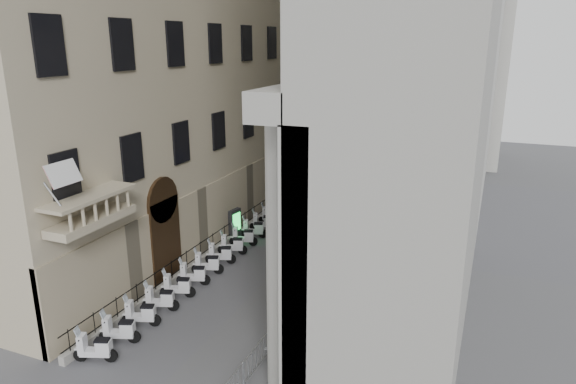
% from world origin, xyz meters
% --- Properties ---
extents(far_building, '(22.00, 10.00, 30.00)m').
position_xyz_m(far_building, '(0.00, 48.00, 15.00)').
color(far_building, beige).
rests_on(far_building, ground).
extents(iron_fence, '(0.30, 28.00, 1.40)m').
position_xyz_m(iron_fence, '(-4.30, 18.00, 0.00)').
color(iron_fence, black).
rests_on(iron_fence, ground).
extents(blue_awning, '(1.60, 3.00, 3.00)m').
position_xyz_m(blue_awning, '(4.15, 26.00, 0.00)').
color(blue_awning, navy).
rests_on(blue_awning, ground).
extents(flag, '(1.00, 1.40, 8.20)m').
position_xyz_m(flag, '(-4.00, 5.00, 0.00)').
color(flag, '#9E0C11').
rests_on(flag, ground).
extents(scooter_0, '(1.51, 1.01, 1.50)m').
position_xyz_m(scooter_0, '(-3.26, 4.77, 0.00)').
color(scooter_0, silver).
rests_on(scooter_0, ground).
extents(scooter_1, '(1.51, 1.01, 1.50)m').
position_xyz_m(scooter_1, '(-3.26, 6.20, 0.00)').
color(scooter_1, silver).
rests_on(scooter_1, ground).
extents(scooter_2, '(1.51, 1.01, 1.50)m').
position_xyz_m(scooter_2, '(-3.26, 7.62, 0.00)').
color(scooter_2, silver).
rests_on(scooter_2, ground).
extents(scooter_3, '(1.51, 1.01, 1.50)m').
position_xyz_m(scooter_3, '(-3.26, 9.05, 0.00)').
color(scooter_3, silver).
rests_on(scooter_3, ground).
extents(scooter_4, '(1.51, 1.01, 1.50)m').
position_xyz_m(scooter_4, '(-3.26, 10.48, 0.00)').
color(scooter_4, silver).
rests_on(scooter_4, ground).
extents(scooter_5, '(1.51, 1.01, 1.50)m').
position_xyz_m(scooter_5, '(-3.26, 11.91, 0.00)').
color(scooter_5, silver).
rests_on(scooter_5, ground).
extents(scooter_6, '(1.51, 1.01, 1.50)m').
position_xyz_m(scooter_6, '(-3.26, 13.34, 0.00)').
color(scooter_6, silver).
rests_on(scooter_6, ground).
extents(scooter_7, '(1.51, 1.01, 1.50)m').
position_xyz_m(scooter_7, '(-3.26, 14.76, 0.00)').
color(scooter_7, silver).
rests_on(scooter_7, ground).
extents(scooter_8, '(1.51, 1.01, 1.50)m').
position_xyz_m(scooter_8, '(-3.26, 16.19, 0.00)').
color(scooter_8, silver).
rests_on(scooter_8, ground).
extents(scooter_9, '(1.51, 1.01, 1.50)m').
position_xyz_m(scooter_9, '(-3.26, 17.62, 0.00)').
color(scooter_9, silver).
rests_on(scooter_9, ground).
extents(scooter_10, '(1.51, 1.01, 1.50)m').
position_xyz_m(scooter_10, '(-3.26, 19.05, 0.00)').
color(scooter_10, silver).
rests_on(scooter_10, ground).
extents(scooter_11, '(1.51, 1.01, 1.50)m').
position_xyz_m(scooter_11, '(-3.26, 20.48, 0.00)').
color(scooter_11, silver).
rests_on(scooter_11, ground).
extents(scooter_12, '(1.51, 1.01, 1.50)m').
position_xyz_m(scooter_12, '(-3.26, 21.91, 0.00)').
color(scooter_12, silver).
rests_on(scooter_12, ground).
extents(scooter_13, '(1.51, 1.01, 1.50)m').
position_xyz_m(scooter_13, '(-3.26, 23.33, 0.00)').
color(scooter_13, silver).
rests_on(scooter_13, ground).
extents(scooter_14, '(1.51, 1.01, 1.50)m').
position_xyz_m(scooter_14, '(-3.26, 24.76, 0.00)').
color(scooter_14, silver).
rests_on(scooter_14, ground).
extents(barrier_1, '(0.60, 2.40, 1.10)m').
position_xyz_m(barrier_1, '(2.84, 6.79, 0.00)').
color(barrier_1, '#ACAFB4').
rests_on(barrier_1, ground).
extents(barrier_2, '(0.60, 2.40, 1.10)m').
position_xyz_m(barrier_2, '(2.84, 9.29, 0.00)').
color(barrier_2, '#ACAFB4').
rests_on(barrier_2, ground).
extents(barrier_3, '(0.60, 2.40, 1.10)m').
position_xyz_m(barrier_3, '(2.84, 11.79, 0.00)').
color(barrier_3, '#ACAFB4').
rests_on(barrier_3, ground).
extents(barrier_4, '(0.60, 2.40, 1.10)m').
position_xyz_m(barrier_4, '(2.84, 14.29, 0.00)').
color(barrier_4, '#ACAFB4').
rests_on(barrier_4, ground).
extents(barrier_5, '(0.60, 2.40, 1.10)m').
position_xyz_m(barrier_5, '(2.84, 16.79, 0.00)').
color(barrier_5, '#ACAFB4').
rests_on(barrier_5, ground).
extents(barrier_6, '(0.60, 2.40, 1.10)m').
position_xyz_m(barrier_6, '(2.84, 19.29, 0.00)').
color(barrier_6, '#ACAFB4').
rests_on(barrier_6, ground).
extents(security_tent, '(4.50, 4.50, 3.66)m').
position_xyz_m(security_tent, '(-3.21, 27.75, 3.06)').
color(security_tent, silver).
rests_on(security_tent, ground).
extents(street_lamp, '(2.41, 0.46, 7.38)m').
position_xyz_m(street_lamp, '(-2.24, 21.11, 4.36)').
color(street_lamp, '#95989E').
rests_on(street_lamp, ground).
extents(info_kiosk, '(0.46, 0.99, 2.03)m').
position_xyz_m(info_kiosk, '(-4.19, 18.27, 1.03)').
color(info_kiosk, black).
rests_on(info_kiosk, ground).
extents(pedestrian_a, '(0.71, 0.56, 1.73)m').
position_xyz_m(pedestrian_a, '(0.94, 24.64, 0.86)').
color(pedestrian_a, '#0D1637').
rests_on(pedestrian_a, ground).
extents(pedestrian_b, '(0.88, 0.70, 1.78)m').
position_xyz_m(pedestrian_b, '(1.73, 34.25, 0.89)').
color(pedestrian_b, black).
rests_on(pedestrian_b, ground).
extents(pedestrian_c, '(1.00, 0.96, 1.72)m').
position_xyz_m(pedestrian_c, '(-1.41, 36.00, 0.86)').
color(pedestrian_c, black).
rests_on(pedestrian_c, ground).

